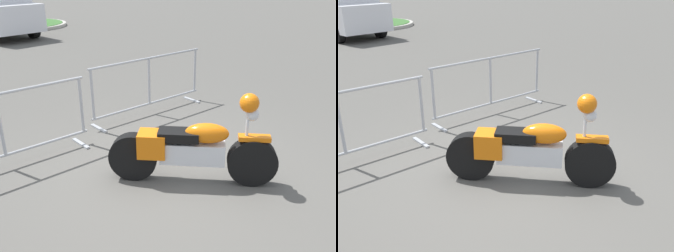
# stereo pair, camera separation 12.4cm
# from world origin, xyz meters

# --- Properties ---
(ground_plane) EXTENTS (120.00, 120.00, 0.00)m
(ground_plane) POSITION_xyz_m (0.00, 0.00, 0.00)
(ground_plane) COLOR #54514C
(motorcycle) EXTENTS (1.37, 1.81, 1.19)m
(motorcycle) POSITION_xyz_m (0.08, -0.32, 0.45)
(motorcycle) COLOR black
(motorcycle) RESTS_ON ground
(crowd_barrier_near) EXTENTS (2.47, 0.71, 1.07)m
(crowd_barrier_near) POSITION_xyz_m (-1.32, 1.77, 0.56)
(crowd_barrier_near) COLOR #9EA0A5
(crowd_barrier_near) RESTS_ON ground
(crowd_barrier_far) EXTENTS (2.47, 0.71, 1.07)m
(crowd_barrier_far) POSITION_xyz_m (1.48, 1.77, 0.56)
(crowd_barrier_far) COLOR #9EA0A5
(crowd_barrier_far) RESTS_ON ground
(planter_island) EXTENTS (4.05, 4.05, 1.12)m
(planter_island) POSITION_xyz_m (5.75, 14.38, 0.37)
(planter_island) COLOR #ADA89E
(planter_island) RESTS_ON ground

